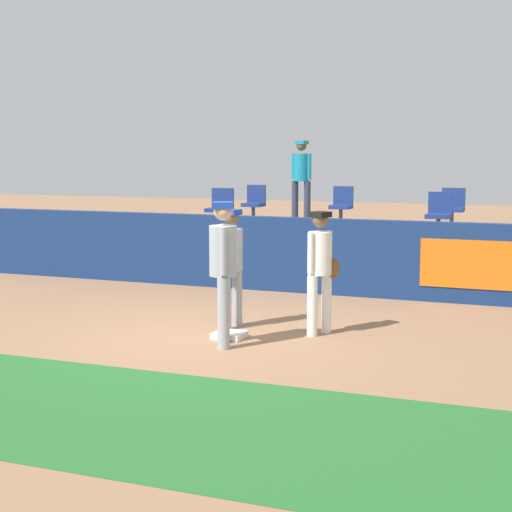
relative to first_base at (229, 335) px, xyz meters
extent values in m
plane|color=#936B4C|center=(-0.29, -0.16, -0.04)|extent=(60.00, 60.00, 0.00)
cube|color=#26662B|center=(-0.29, -3.23, -0.04)|extent=(18.00, 2.80, 0.01)
cube|color=white|center=(0.00, 0.00, 0.00)|extent=(0.40, 0.40, 0.08)
cylinder|color=white|center=(1.13, 0.79, 0.38)|extent=(0.14, 0.14, 0.84)
cylinder|color=white|center=(1.01, 0.51, 0.38)|extent=(0.14, 0.14, 0.84)
cylinder|color=white|center=(1.07, 0.65, 1.09)|extent=(0.42, 0.42, 0.59)
sphere|color=brown|center=(1.07, 0.65, 1.55)|extent=(0.22, 0.22, 0.22)
cube|color=black|center=(1.07, 0.65, 1.62)|extent=(0.30, 0.30, 0.08)
cylinder|color=white|center=(1.15, 0.83, 1.11)|extent=(0.09, 0.09, 0.55)
cylinder|color=white|center=(0.99, 0.47, 1.11)|extent=(0.09, 0.09, 0.55)
ellipsoid|color=brown|center=(1.24, 0.80, 0.87)|extent=(0.19, 0.23, 0.28)
cylinder|color=#9EA3AD|center=(-0.20, 0.76, 0.38)|extent=(0.14, 0.14, 0.84)
cylinder|color=#9EA3AD|center=(-0.25, 0.46, 0.38)|extent=(0.14, 0.14, 0.84)
cylinder|color=#9EA3AD|center=(-0.22, 0.61, 1.09)|extent=(0.37, 0.37, 0.59)
sphere|color=brown|center=(-0.22, 0.61, 1.55)|extent=(0.22, 0.22, 0.22)
cube|color=#193899|center=(-0.22, 0.61, 1.62)|extent=(0.27, 0.27, 0.08)
cylinder|color=#9EA3AD|center=(-0.19, 0.80, 1.11)|extent=(0.09, 0.09, 0.55)
cylinder|color=#9EA3AD|center=(-0.26, 0.42, 1.11)|extent=(0.09, 0.09, 0.55)
cylinder|color=#9EA3AD|center=(0.03, -0.27, 0.42)|extent=(0.16, 0.16, 0.92)
cylinder|color=#9EA3AD|center=(0.17, -0.58, 0.42)|extent=(0.16, 0.16, 0.92)
cylinder|color=#9EA3AD|center=(0.10, -0.42, 1.21)|extent=(0.47, 0.47, 0.65)
sphere|color=tan|center=(0.10, -0.42, 1.71)|extent=(0.24, 0.24, 0.24)
cube|color=#193899|center=(0.10, -0.42, 1.79)|extent=(0.33, 0.33, 0.08)
cylinder|color=#9EA3AD|center=(0.01, -0.23, 1.23)|extent=(0.09, 0.09, 0.61)
cylinder|color=#9EA3AD|center=(0.19, -0.62, 1.23)|extent=(0.09, 0.09, 0.61)
cube|color=navy|center=(-0.29, 3.74, 0.63)|extent=(18.00, 0.24, 1.35)
cube|color=orange|center=(2.70, 3.62, 0.63)|extent=(1.50, 0.02, 0.81)
cube|color=#59595E|center=(-0.29, 6.31, 0.43)|extent=(18.00, 4.80, 0.94)
cylinder|color=#4C4C51|center=(-0.32, 6.91, 1.10)|extent=(0.08, 0.08, 0.40)
cube|color=navy|center=(-0.32, 6.91, 1.30)|extent=(0.44, 0.44, 0.08)
cube|color=navy|center=(-0.32, 7.10, 1.54)|extent=(0.44, 0.06, 0.40)
cylinder|color=#4C4C51|center=(2.02, 5.11, 1.10)|extent=(0.08, 0.08, 0.40)
cube|color=navy|center=(2.02, 5.11, 1.30)|extent=(0.44, 0.44, 0.08)
cube|color=navy|center=(2.02, 5.30, 1.54)|extent=(0.44, 0.06, 0.40)
cylinder|color=#4C4C51|center=(-2.36, 6.91, 1.10)|extent=(0.08, 0.08, 0.40)
cube|color=navy|center=(-2.36, 6.91, 1.30)|extent=(0.44, 0.44, 0.08)
cube|color=navy|center=(-2.36, 7.10, 1.54)|extent=(0.44, 0.06, 0.40)
cylinder|color=#4C4C51|center=(-2.40, 5.11, 1.10)|extent=(0.08, 0.08, 0.40)
cube|color=navy|center=(-2.40, 5.11, 1.30)|extent=(0.48, 0.44, 0.08)
cube|color=navy|center=(-2.40, 5.30, 1.54)|extent=(0.48, 0.06, 0.40)
cylinder|color=#4C4C51|center=(2.03, 6.91, 1.10)|extent=(0.08, 0.08, 0.40)
cube|color=navy|center=(2.03, 6.91, 1.30)|extent=(0.48, 0.44, 0.08)
cube|color=navy|center=(2.03, 7.10, 1.54)|extent=(0.48, 0.06, 0.40)
cylinder|color=#33384C|center=(-1.41, 7.96, 1.35)|extent=(0.15, 0.15, 0.91)
cylinder|color=#33384C|center=(-1.74, 8.03, 1.35)|extent=(0.15, 0.15, 0.91)
cylinder|color=teal|center=(-1.58, 8.00, 2.12)|extent=(0.41, 0.41, 0.64)
sphere|color=brown|center=(-1.58, 8.00, 2.62)|extent=(0.24, 0.24, 0.24)
cube|color=teal|center=(-1.58, 8.00, 2.70)|extent=(0.29, 0.29, 0.08)
cylinder|color=teal|center=(-1.37, 7.96, 2.14)|extent=(0.09, 0.09, 0.60)
cylinder|color=teal|center=(-1.78, 8.04, 2.14)|extent=(0.09, 0.09, 0.60)
camera|label=1|loc=(4.10, -9.59, 2.45)|focal=55.20mm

